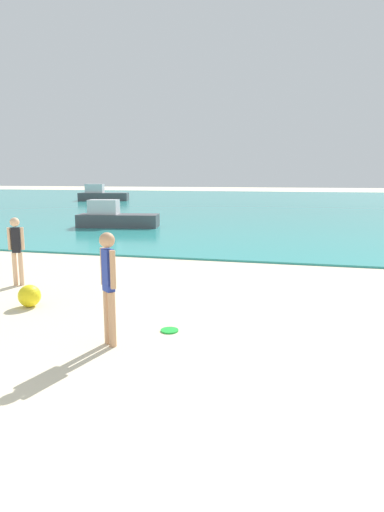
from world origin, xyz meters
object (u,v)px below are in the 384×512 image
(person_distant, at_px, (16,247))
(beach_ball, at_px, (29,296))
(frisbee, at_px, (170,330))
(person_standing, at_px, (109,282))
(boat_far, at_px, (102,195))
(boat_near, at_px, (115,218))

(person_distant, relative_size, beach_ball, 3.66)
(frisbee, bearing_deg, person_standing, -131.77)
(frisbee, bearing_deg, boat_far, 117.10)
(person_standing, distance_m, boat_near, 15.09)
(person_standing, height_order, person_distant, person_standing)
(boat_far, relative_size, beach_ball, 11.98)
(person_standing, relative_size, beach_ball, 3.95)
(person_standing, xyz_separation_m, beach_ball, (-2.33, 1.42, -0.75))
(person_distant, bearing_deg, boat_far, 91.41)
(person_standing, xyz_separation_m, boat_near, (-6.02, 13.82, -0.45))
(person_distant, distance_m, beach_ball, 2.00)
(frisbee, bearing_deg, beach_ball, 167.88)
(frisbee, distance_m, boat_far, 38.58)
(person_distant, xyz_separation_m, beach_ball, (1.24, -1.41, -0.68))
(person_standing, distance_m, beach_ball, 2.83)
(frisbee, relative_size, boat_far, 0.06)
(beach_ball, bearing_deg, person_standing, -31.31)
(boat_near, bearing_deg, person_distant, -87.12)
(person_distant, bearing_deg, frisbee, -46.79)
(person_distant, distance_m, boat_near, 11.27)
(boat_far, bearing_deg, person_standing, -77.32)
(boat_near, relative_size, beach_ball, 9.37)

